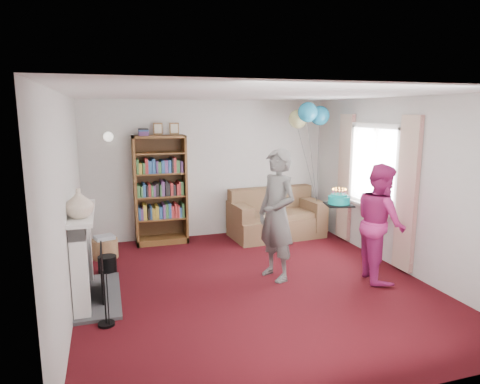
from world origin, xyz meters
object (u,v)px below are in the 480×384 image
object	(u,v)px
sofa	(275,218)
person_striped	(277,215)
person_magenta	(380,222)
bookcase	(160,191)
birthday_cake	(339,200)

from	to	relation	value
sofa	person_striped	distance (m)	2.16
person_striped	person_magenta	world-z (taller)	person_striped
sofa	person_striped	bearing A→B (deg)	-115.59
bookcase	person_striped	bearing A→B (deg)	-58.85
sofa	person_magenta	world-z (taller)	person_magenta
person_magenta	birthday_cake	xyz separation A→B (m)	(-0.62, 0.06, 0.34)
sofa	birthday_cake	bearing A→B (deg)	-95.11
person_striped	birthday_cake	bearing A→B (deg)	44.03
birthday_cake	person_striped	bearing A→B (deg)	152.01
person_magenta	birthday_cake	size ratio (longest dim) A/B	4.75
bookcase	person_magenta	distance (m)	3.73
bookcase	birthday_cake	size ratio (longest dim) A/B	6.19
bookcase	person_striped	xyz separation A→B (m)	(1.31, -2.17, -0.03)
person_magenta	bookcase	bearing A→B (deg)	58.35
sofa	person_striped	size ratio (longest dim) A/B	0.92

